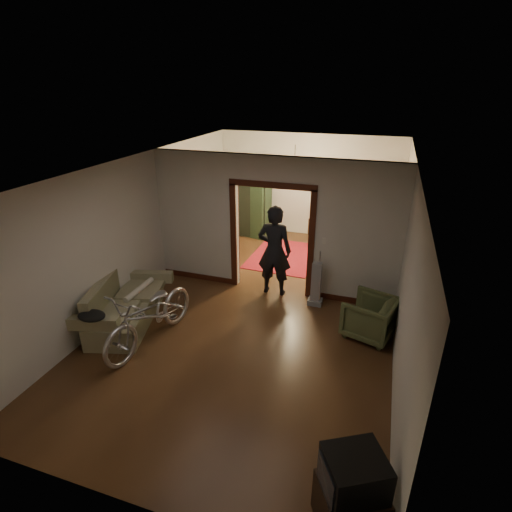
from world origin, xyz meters
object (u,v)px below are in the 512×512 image
at_px(armchair, 369,317).
at_px(locker, 252,203).
at_px(sofa, 125,301).
at_px(person, 274,251).
at_px(bicycle, 150,315).
at_px(desk, 338,231).

xyz_separation_m(armchair, locker, (-3.49, 4.03, 0.58)).
bearing_deg(sofa, armchair, -3.17).
relative_size(sofa, person, 1.01).
height_order(sofa, bicycle, bicycle).
xyz_separation_m(bicycle, person, (1.45, 2.31, 0.41)).
bearing_deg(bicycle, armchair, 30.87).
xyz_separation_m(sofa, person, (2.23, 1.91, 0.50)).
xyz_separation_m(sofa, desk, (3.14, 4.89, -0.03)).
bearing_deg(person, locker, -65.95).
bearing_deg(desk, bicycle, -128.05).
bearing_deg(person, armchair, 151.94).
height_order(person, locker, locker).
bearing_deg(bicycle, desk, 75.29).
distance_m(sofa, armchair, 4.32).
bearing_deg(desk, person, -120.94).
xyz_separation_m(sofa, locker, (0.72, 4.98, 0.51)).
bearing_deg(desk, sofa, -136.72).
height_order(sofa, locker, locker).
height_order(bicycle, person, person).
bearing_deg(bicycle, sofa, 161.90).
relative_size(locker, desk, 1.69).
distance_m(bicycle, desk, 5.80).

